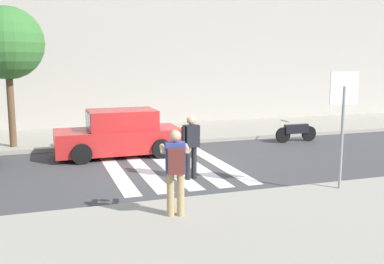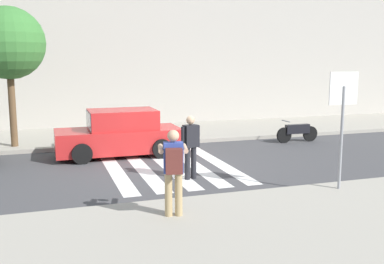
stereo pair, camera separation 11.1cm
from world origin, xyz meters
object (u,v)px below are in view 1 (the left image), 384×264
at_px(stop_sign, 343,104).
at_px(pedestrian_crossing, 191,144).
at_px(parked_car_red, 119,134).
at_px(motorcycle, 296,131).
at_px(street_tree_west, 7,44).
at_px(photographer_with_backpack, 175,165).

height_order(stop_sign, pedestrian_crossing, stop_sign).
height_order(pedestrian_crossing, parked_car_red, pedestrian_crossing).
relative_size(parked_car_red, motorcycle, 2.33).
bearing_deg(parked_car_red, stop_sign, -54.59).
height_order(stop_sign, street_tree_west, street_tree_west).
bearing_deg(street_tree_west, stop_sign, -46.48).
bearing_deg(pedestrian_crossing, motorcycle, 34.50).
distance_m(pedestrian_crossing, street_tree_west, 7.90).
xyz_separation_m(photographer_with_backpack, pedestrian_crossing, (1.34, 3.04, -0.19)).
relative_size(pedestrian_crossing, street_tree_west, 0.35).
bearing_deg(motorcycle, photographer_with_backpack, -135.29).
bearing_deg(photographer_with_backpack, street_tree_west, 111.32).
xyz_separation_m(photographer_with_backpack, motorcycle, (7.00, 6.93, -0.75)).
distance_m(stop_sign, pedestrian_crossing, 4.00).
bearing_deg(pedestrian_crossing, parked_car_red, 110.26).
distance_m(pedestrian_crossing, parked_car_red, 3.83).
distance_m(parked_car_red, street_tree_west, 5.01).
bearing_deg(photographer_with_backpack, parked_car_red, 89.86).
distance_m(stop_sign, motorcycle, 7.09).
height_order(parked_car_red, motorcycle, parked_car_red).
relative_size(photographer_with_backpack, street_tree_west, 0.35).
distance_m(stop_sign, street_tree_west, 11.28).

